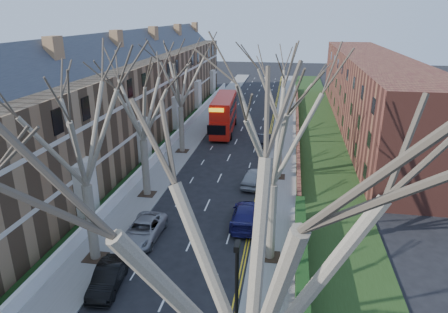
% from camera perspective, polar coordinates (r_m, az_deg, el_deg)
% --- Properties ---
extents(pavement_left, '(3.00, 102.00, 0.12)m').
position_cam_1_polar(pavement_left, '(57.46, -3.39, 4.29)').
color(pavement_left, slate).
rests_on(pavement_left, ground).
extents(pavement_right, '(3.00, 102.00, 0.12)m').
position_cam_1_polar(pavement_right, '(56.10, 8.68, 3.70)').
color(pavement_right, slate).
rests_on(pavement_right, ground).
extents(terrace_left, '(9.70, 78.00, 13.60)m').
position_cam_1_polar(terrace_left, '(51.12, -14.01, 8.08)').
color(terrace_left, brown).
rests_on(terrace_left, ground).
extents(flats_right, '(13.97, 54.00, 10.00)m').
position_cam_1_polar(flats_right, '(59.89, 20.16, 8.60)').
color(flats_right, brown).
rests_on(flats_right, ground).
extents(wall_hedge_right, '(0.70, 24.00, 1.80)m').
position_cam_1_polar(wall_hedge_right, '(22.23, 11.13, -20.78)').
color(wall_hedge_right, '#4E2E21').
rests_on(wall_hedge_right, ground).
extents(front_wall_left, '(0.30, 78.00, 1.00)m').
position_cam_1_polar(front_wall_left, '(50.30, -7.25, 2.55)').
color(front_wall_left, white).
rests_on(front_wall_left, ground).
extents(grass_verge_right, '(6.00, 102.00, 0.06)m').
position_cam_1_polar(grass_verge_right, '(56.21, 13.28, 3.53)').
color(grass_verge_right, '#203513').
rests_on(grass_verge_right, ground).
extents(tree_left_mid, '(10.50, 10.50, 14.71)m').
position_cam_1_polar(tree_left_mid, '(24.92, -20.12, 4.92)').
color(tree_left_mid, brown).
rests_on(tree_left_mid, ground).
extents(tree_left_far, '(10.15, 10.15, 14.22)m').
position_cam_1_polar(tree_left_far, '(33.82, -11.90, 8.84)').
color(tree_left_far, brown).
rests_on(tree_left_far, ground).
extents(tree_left_dist, '(10.50, 10.50, 14.71)m').
position_cam_1_polar(tree_left_dist, '(45.01, -6.41, 12.21)').
color(tree_left_dist, brown).
rests_on(tree_left_dist, ground).
extents(tree_right_near, '(10.85, 10.85, 15.20)m').
position_cam_1_polar(tree_right_near, '(10.58, 3.99, -12.25)').
color(tree_right_near, brown).
rests_on(tree_right_near, ground).
extents(tree_right_mid, '(10.50, 10.50, 14.71)m').
position_cam_1_polar(tree_right_mid, '(23.70, 7.38, 5.25)').
color(tree_right_mid, brown).
rests_on(tree_right_mid, ground).
extents(tree_right_far, '(10.15, 10.15, 14.22)m').
position_cam_1_polar(tree_right_far, '(37.46, 8.33, 10.10)').
color(tree_right_far, brown).
rests_on(tree_right_far, ground).
extents(double_decker_bus, '(3.36, 11.49, 4.74)m').
position_cam_1_polar(double_decker_bus, '(54.58, -0.01, 5.95)').
color(double_decker_bus, red).
rests_on(double_decker_bus, ground).
extents(car_left_mid, '(1.91, 4.31, 1.37)m').
position_cam_1_polar(car_left_mid, '(25.64, -16.21, -16.25)').
color(car_left_mid, black).
rests_on(car_left_mid, ground).
extents(car_left_far, '(2.36, 5.01, 1.38)m').
position_cam_1_polar(car_left_far, '(29.84, -11.41, -10.25)').
color(car_left_far, gray).
rests_on(car_left_far, ground).
extents(car_right_near, '(2.19, 5.28, 1.53)m').
position_cam_1_polar(car_right_near, '(31.14, 3.15, -8.34)').
color(car_right_near, navy).
rests_on(car_right_near, ground).
extents(car_right_mid, '(2.43, 4.84, 1.58)m').
position_cam_1_polar(car_right_mid, '(37.95, 4.31, -2.94)').
color(car_right_mid, '#92949A').
rests_on(car_right_mid, ground).
extents(car_right_far, '(2.10, 4.57, 1.45)m').
position_cam_1_polar(car_right_far, '(49.48, 5.79, 2.44)').
color(car_right_far, black).
rests_on(car_right_far, ground).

